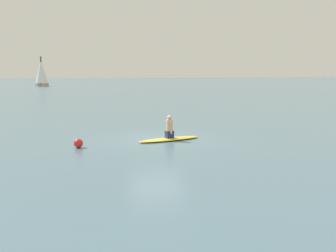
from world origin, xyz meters
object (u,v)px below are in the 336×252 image
Objects in this scene: surfboard at (169,139)px; sailboat_near_left at (41,72)px; person_paddler at (169,128)px; buoy_marker at (78,143)px.

sailboat_near_left reaches higher than surfboard.
surfboard is 0.46× the size of sailboat_near_left.
buoy_marker is at bearing 175.36° from person_paddler.
surfboard is at bearing 154.91° from sailboat_near_left.
sailboat_near_left is at bearing 90.61° from buoy_marker.
person_paddler is at bearing 5.37° from buoy_marker.
buoy_marker reaches higher than surfboard.
buoy_marker is at bearing 151.73° from sailboat_near_left.
person_paddler is at bearing 154.91° from sailboat_near_left.
sailboat_near_left is (-4.82, 72.73, 3.00)m from surfboard.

